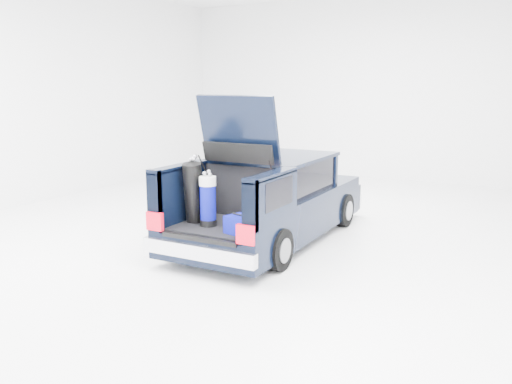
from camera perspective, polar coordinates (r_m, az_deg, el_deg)
The scene contains 6 objects.
ground at distance 9.36m, azimuth 1.45°, elevation -5.02°, with size 14.00×14.00×0.00m, color white.
car at distance 9.29m, azimuth 1.77°, elevation -0.87°, with size 1.87×4.65×2.47m.
red_suitcase at distance 7.89m, azimuth 0.86°, elevation -1.34°, with size 0.41×0.28×0.64m.
black_golf_bag at distance 8.05m, azimuth -6.59°, elevation -0.05°, with size 0.37×0.45×1.01m.
blue_golf_bag at distance 7.85m, azimuth -5.08°, elevation -0.91°, with size 0.31×0.31×0.82m.
blue_duffel at distance 7.44m, azimuth -1.21°, elevation -3.54°, with size 0.58×0.45×0.27m.
Camera 1 is at (4.04, -8.03, 2.62)m, focal length 38.00 mm.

